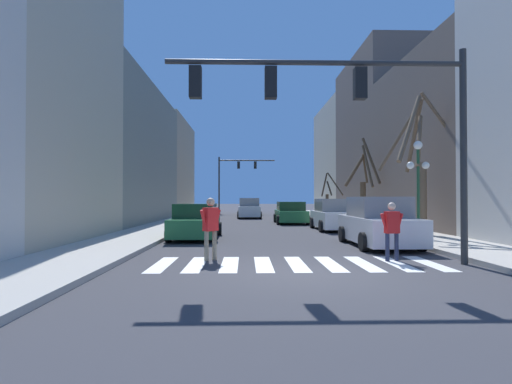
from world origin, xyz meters
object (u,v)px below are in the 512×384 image
(traffic_signal_far, at_px, (235,173))
(pedestrian_crossing_street, at_px, (211,223))
(street_lamp_right_corner, at_px, (418,169))
(car_driving_toward_lane, at_px, (291,213))
(pedestrian_waiting_at_curb, at_px, (392,226))
(car_parked_right_mid, at_px, (249,209))
(car_parked_right_far, at_px, (250,208))
(car_parked_left_near, at_px, (334,216))
(street_tree_right_mid, at_px, (364,186))
(street_tree_right_far, at_px, (328,197))
(traffic_signal_near, at_px, (349,102))
(car_at_intersection, at_px, (378,223))
(street_tree_right_near, at_px, (420,166))
(car_parked_left_mid, at_px, (196,222))

(traffic_signal_far, bearing_deg, pedestrian_crossing_street, -89.57)
(street_lamp_right_corner, distance_m, car_driving_toward_lane, 12.65)
(pedestrian_waiting_at_curb, relative_size, pedestrian_crossing_street, 0.93)
(car_parked_right_mid, bearing_deg, car_driving_toward_lane, 19.72)
(car_parked_right_far, bearing_deg, pedestrian_crossing_street, -2.67)
(car_parked_left_near, bearing_deg, car_parked_right_mid, 18.20)
(car_parked_right_far, height_order, street_tree_right_mid, street_tree_right_mid)
(street_tree_right_far, bearing_deg, street_lamp_right_corner, -90.72)
(street_lamp_right_corner, height_order, pedestrian_crossing_street, street_lamp_right_corner)
(traffic_signal_near, height_order, pedestrian_waiting_at_curb, traffic_signal_near)
(traffic_signal_far, distance_m, street_tree_right_mid, 22.27)
(car_at_intersection, xyz_separation_m, pedestrian_crossing_street, (-5.90, -3.23, 0.21))
(car_parked_right_far, height_order, car_at_intersection, car_at_intersection)
(pedestrian_crossing_street, height_order, street_tree_right_near, street_tree_right_near)
(pedestrian_waiting_at_curb, relative_size, street_tree_right_far, 0.42)
(car_parked_left_near, bearing_deg, car_at_intersection, 179.90)
(street_lamp_right_corner, relative_size, pedestrian_crossing_street, 2.25)
(pedestrian_waiting_at_curb, height_order, street_tree_right_far, street_tree_right_far)
(traffic_signal_near, distance_m, car_driving_toward_lane, 17.91)
(street_tree_right_far, bearing_deg, street_tree_right_near, -88.52)
(car_parked_right_mid, relative_size, pedestrian_waiting_at_curb, 2.94)
(street_lamp_right_corner, bearing_deg, pedestrian_crossing_street, -148.95)
(car_driving_toward_lane, relative_size, pedestrian_crossing_street, 2.56)
(car_driving_toward_lane, height_order, street_tree_right_far, street_tree_right_far)
(car_parked_left_mid, height_order, street_tree_right_near, street_tree_right_near)
(traffic_signal_near, bearing_deg, car_driving_toward_lane, 88.59)
(traffic_signal_far, distance_m, car_at_intersection, 32.97)
(car_driving_toward_lane, height_order, car_parked_left_mid, same)
(traffic_signal_far, height_order, car_parked_left_mid, traffic_signal_far)
(car_parked_right_far, relative_size, street_tree_right_far, 1.21)
(street_tree_right_near, bearing_deg, traffic_signal_near, -125.36)
(traffic_signal_near, relative_size, street_lamp_right_corner, 2.02)
(car_parked_right_far, xyz_separation_m, street_tree_right_far, (6.89, -7.70, 1.15))
(car_parked_right_mid, relative_size, car_parked_left_near, 1.05)
(traffic_signal_far, bearing_deg, car_driving_toward_lane, -76.61)
(car_parked_right_mid, relative_size, car_driving_toward_lane, 1.07)
(street_lamp_right_corner, xyz_separation_m, car_parked_left_near, (-2.21, 5.85, -2.18))
(pedestrian_crossing_street, bearing_deg, traffic_signal_far, -136.51)
(car_parked_right_far, distance_m, car_parked_left_near, 21.48)
(street_lamp_right_corner, xyz_separation_m, car_at_intersection, (-2.23, -1.66, -2.15))
(car_parked_left_mid, bearing_deg, street_tree_right_mid, -48.61)
(street_lamp_right_corner, height_order, car_parked_left_mid, street_lamp_right_corner)
(car_at_intersection, distance_m, pedestrian_crossing_street, 6.73)
(car_driving_toward_lane, xyz_separation_m, street_tree_right_near, (4.64, -10.39, 2.50))
(car_at_intersection, height_order, pedestrian_crossing_street, car_at_intersection)
(car_parked_left_mid, distance_m, pedestrian_crossing_street, 6.41)
(traffic_signal_far, xyz_separation_m, pedestrian_waiting_at_curb, (5.38, -35.61, -3.81))
(car_driving_toward_lane, bearing_deg, car_parked_right_far, 10.19)
(traffic_signal_near, relative_size, pedestrian_crossing_street, 4.54)
(car_at_intersection, distance_m, street_tree_right_near, 4.87)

